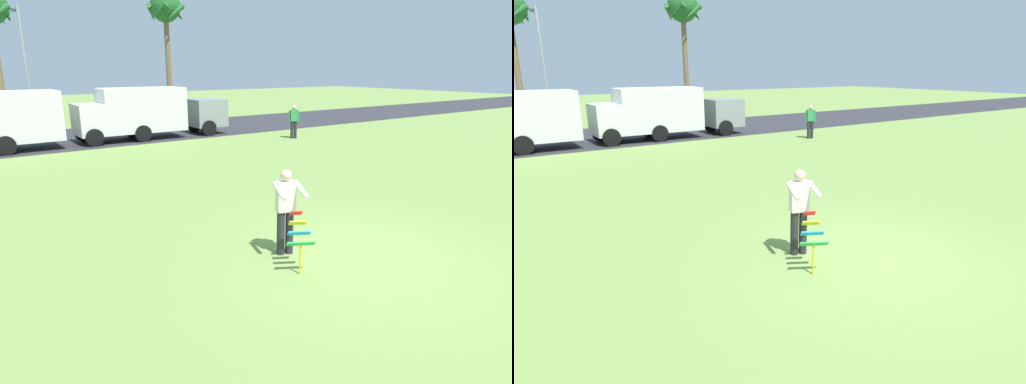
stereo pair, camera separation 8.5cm
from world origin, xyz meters
The scene contains 9 objects.
ground_plane centered at (0.00, 0.00, 0.00)m, with size 120.00×120.00×0.00m, color olive.
road_strip centered at (0.00, 19.04, 0.01)m, with size 120.00×8.00×0.01m, color #2D2D33.
person_kite_flyer centered at (-1.13, 0.94, 0.95)m, with size 0.69×0.76×1.73m.
kite_held centered at (-1.39, 0.25, 0.70)m, with size 0.63×0.73×1.06m.
parked_truck_white_box centered at (-3.27, 16.64, 1.41)m, with size 6.73×2.20×2.62m.
parked_truck_grey_van centered at (2.86, 16.64, 1.41)m, with size 6.75×2.25×2.62m.
palm_tree_centre_far centered at (7.18, 24.56, 7.28)m, with size 2.58×2.71×8.71m.
streetlight_pole centered at (-2.06, 24.10, 4.00)m, with size 0.24×1.65×7.00m.
person_walker_near centered at (8.59, 12.29, 0.93)m, with size 0.52×0.36×1.73m.
Camera 1 is at (-6.23, -5.28, 3.59)m, focal length 30.43 mm.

